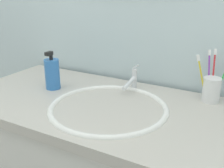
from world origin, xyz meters
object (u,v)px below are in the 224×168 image
Objects in this scene: toothbrush_purple at (209,71)px; toothbrush_cup at (211,90)px; toothbrush_red at (214,71)px; toothbrush_green at (224,75)px; toothbrush_yellow at (201,75)px; faucet at (132,80)px; soap_dispenser at (52,74)px.

toothbrush_cup is at bearing -59.01° from toothbrush_purple.
toothbrush_cup is 0.50× the size of toothbrush_red.
toothbrush_yellow is (-0.08, -0.03, -0.00)m from toothbrush_green.
faucet is at bearing -167.14° from toothbrush_red.
toothbrush_green is at bearing 25.11° from toothbrush_cup.
toothbrush_green is 1.10× the size of soap_dispenser.
toothbrush_red is 1.03× the size of toothbrush_purple.
toothbrush_purple is (-0.06, 0.02, 0.00)m from toothbrush_green.
toothbrush_red is at bearing 19.44° from soap_dispenser.
toothbrush_green is 1.02× the size of toothbrush_yellow.
toothbrush_purple is at bearing 19.98° from soap_dispenser.
faucet is 0.33m from toothbrush_purple.
toothbrush_green is at bearing -27.46° from toothbrush_red.
soap_dispenser is at bearing -160.56° from toothbrush_red.
toothbrush_cup is at bearing 6.09° from faucet.
toothbrush_cup is 0.07m from toothbrush_green.
soap_dispenser is at bearing -163.81° from toothbrush_cup.
faucet reaches higher than toothbrush_cup.
toothbrush_red is (-0.04, 0.02, 0.01)m from toothbrush_green.
toothbrush_red is 0.07m from toothbrush_yellow.
soap_dispenser reaches higher than toothbrush_cup.
toothbrush_red is 0.02m from toothbrush_purple.
toothbrush_yellow is (-0.04, -0.05, -0.01)m from toothbrush_red.
faucet is 0.79× the size of toothbrush_yellow.
toothbrush_yellow is at bearing 4.49° from faucet.
toothbrush_purple is 1.12× the size of soap_dispenser.
toothbrush_green is at bearing -20.67° from toothbrush_purple.
faucet is 0.38m from toothbrush_green.
toothbrush_yellow is 0.65m from soap_dispenser.
toothbrush_red is at bearing 12.86° from faucet.
toothbrush_cup is 0.08m from toothbrush_yellow.
toothbrush_green is (0.37, 0.05, 0.07)m from faucet.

